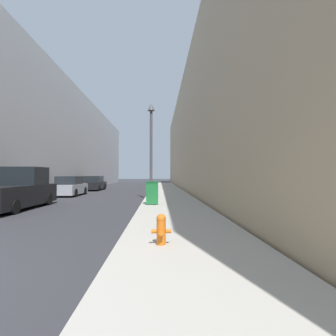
{
  "coord_description": "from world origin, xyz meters",
  "views": [
    {
      "loc": [
        4.69,
        -3.43,
        1.71
      ],
      "look_at": [
        5.43,
        18.56,
        2.26
      ],
      "focal_mm": 28.0,
      "sensor_mm": 36.0,
      "label": 1
    }
  ],
  "objects_px": {
    "parked_sedan_near": "(70,187)",
    "fire_hydrant": "(161,229)",
    "lamppost": "(151,141)",
    "parked_sedan_far": "(94,184)",
    "pickup_truck": "(17,191)",
    "trash_bin": "(152,193)"
  },
  "relations": [
    {
      "from": "parked_sedan_near",
      "to": "fire_hydrant",
      "type": "bearing_deg",
      "value": -64.88
    },
    {
      "from": "fire_hydrant",
      "to": "lamppost",
      "type": "bearing_deg",
      "value": 92.92
    },
    {
      "from": "lamppost",
      "to": "parked_sedan_far",
      "type": "xyz_separation_m",
      "value": [
        -6.66,
        11.74,
        -3.24
      ]
    },
    {
      "from": "pickup_truck",
      "to": "parked_sedan_near",
      "type": "relative_size",
      "value": 1.32
    },
    {
      "from": "fire_hydrant",
      "to": "parked_sedan_far",
      "type": "relative_size",
      "value": 0.14
    },
    {
      "from": "fire_hydrant",
      "to": "lamppost",
      "type": "xyz_separation_m",
      "value": [
        -0.58,
        11.36,
        3.45
      ]
    },
    {
      "from": "fire_hydrant",
      "to": "parked_sedan_far",
      "type": "distance_m",
      "value": 24.21
    },
    {
      "from": "parked_sedan_near",
      "to": "parked_sedan_far",
      "type": "height_order",
      "value": "parked_sedan_near"
    },
    {
      "from": "lamppost",
      "to": "parked_sedan_near",
      "type": "xyz_separation_m",
      "value": [
        -6.73,
        4.22,
        -3.23
      ]
    },
    {
      "from": "lamppost",
      "to": "fire_hydrant",
      "type": "bearing_deg",
      "value": -87.08
    },
    {
      "from": "fire_hydrant",
      "to": "parked_sedan_near",
      "type": "bearing_deg",
      "value": 115.12
    },
    {
      "from": "trash_bin",
      "to": "parked_sedan_near",
      "type": "distance_m",
      "value": 10.28
    },
    {
      "from": "lamppost",
      "to": "parked_sedan_far",
      "type": "relative_size",
      "value": 1.33
    },
    {
      "from": "trash_bin",
      "to": "parked_sedan_near",
      "type": "xyz_separation_m",
      "value": [
        -6.9,
        7.62,
        -0.04
      ]
    },
    {
      "from": "fire_hydrant",
      "to": "lamppost",
      "type": "height_order",
      "value": "lamppost"
    },
    {
      "from": "fire_hydrant",
      "to": "trash_bin",
      "type": "relative_size",
      "value": 0.57
    },
    {
      "from": "fire_hydrant",
      "to": "trash_bin",
      "type": "xyz_separation_m",
      "value": [
        -0.41,
        7.96,
        0.26
      ]
    },
    {
      "from": "trash_bin",
      "to": "pickup_truck",
      "type": "bearing_deg",
      "value": -176.29
    },
    {
      "from": "trash_bin",
      "to": "lamppost",
      "type": "bearing_deg",
      "value": 92.87
    },
    {
      "from": "trash_bin",
      "to": "parked_sedan_far",
      "type": "relative_size",
      "value": 0.25
    },
    {
      "from": "trash_bin",
      "to": "lamppost",
      "type": "relative_size",
      "value": 0.19
    },
    {
      "from": "lamppost",
      "to": "parked_sedan_far",
      "type": "distance_m",
      "value": 13.88
    }
  ]
}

